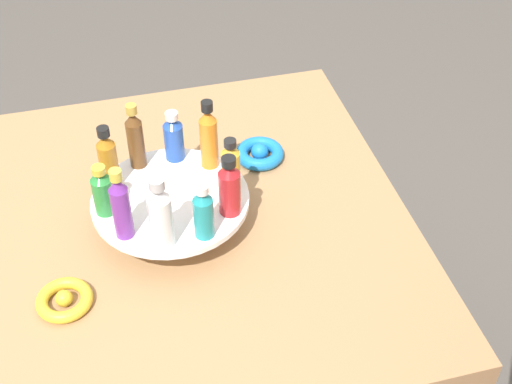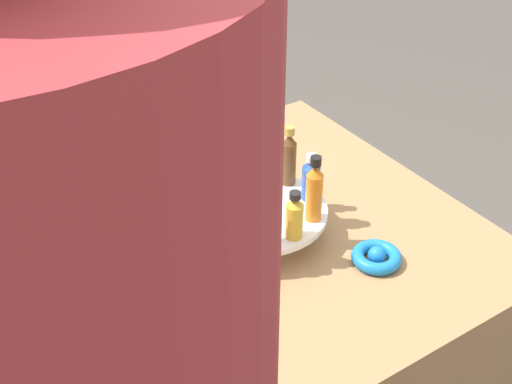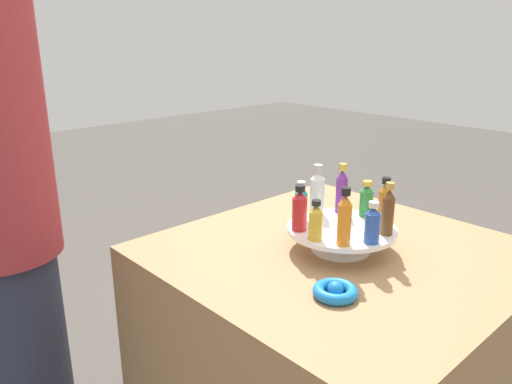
# 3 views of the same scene
# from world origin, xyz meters

# --- Properties ---
(party_table) EXTENTS (0.88, 0.88, 0.73)m
(party_table) POSITION_xyz_m (0.00, 0.00, 0.37)
(party_table) COLOR #9E754C
(party_table) RESTS_ON ground_plane
(display_stand) EXTENTS (0.29, 0.29, 0.07)m
(display_stand) POSITION_xyz_m (0.00, 0.00, 0.78)
(display_stand) COLOR white
(display_stand) RESTS_ON party_table
(bottle_brown) EXTENTS (0.03, 0.03, 0.14)m
(bottle_brown) POSITION_xyz_m (-0.11, -0.04, 0.86)
(bottle_brown) COLOR brown
(bottle_brown) RESTS_ON display_stand
(bottle_amber) EXTENTS (0.03, 0.03, 0.13)m
(bottle_amber) POSITION_xyz_m (-0.06, -0.10, 0.86)
(bottle_amber) COLOR #AD6B19
(bottle_amber) RESTS_ON display_stand
(bottle_green) EXTENTS (0.04, 0.04, 0.10)m
(bottle_green) POSITION_xyz_m (0.01, -0.11, 0.84)
(bottle_green) COLOR #288438
(bottle_green) RESTS_ON display_stand
(bottle_purple) EXTENTS (0.03, 0.03, 0.14)m
(bottle_purple) POSITION_xyz_m (0.07, -0.09, 0.86)
(bottle_purple) COLOR #702D93
(bottle_purple) RESTS_ON display_stand
(bottle_clear) EXTENTS (0.04, 0.04, 0.14)m
(bottle_clear) POSITION_xyz_m (0.11, -0.03, 0.86)
(bottle_clear) COLOR silver
(bottle_clear) RESTS_ON display_stand
(bottle_teal) EXTENTS (0.03, 0.03, 0.11)m
(bottle_teal) POSITION_xyz_m (0.11, 0.04, 0.85)
(bottle_teal) COLOR teal
(bottle_teal) RESTS_ON display_stand
(bottle_red) EXTENTS (0.04, 0.04, 0.12)m
(bottle_red) POSITION_xyz_m (0.06, 0.10, 0.85)
(bottle_red) COLOR #B21E23
(bottle_red) RESTS_ON display_stand
(bottle_gold) EXTENTS (0.03, 0.03, 0.10)m
(bottle_gold) POSITION_xyz_m (-0.01, 0.11, 0.84)
(bottle_gold) COLOR gold
(bottle_gold) RESTS_ON display_stand
(bottle_orange) EXTENTS (0.03, 0.03, 0.14)m
(bottle_orange) POSITION_xyz_m (-0.07, 0.09, 0.86)
(bottle_orange) COLOR orange
(bottle_orange) RESTS_ON display_stand
(bottle_blue) EXTENTS (0.04, 0.04, 0.10)m
(bottle_blue) POSITION_xyz_m (-0.11, 0.03, 0.85)
(bottle_blue) COLOR #234CAD
(bottle_blue) RESTS_ON display_stand
(ribbon_bow_blue) EXTENTS (0.10, 0.10, 0.04)m
(ribbon_bow_blue) POSITION_xyz_m (-0.14, 0.21, 0.75)
(ribbon_bow_blue) COLOR blue
(ribbon_bow_blue) RESTS_ON party_table
(ribbon_bow_gold) EXTENTS (0.09, 0.09, 0.03)m
(ribbon_bow_gold) POSITION_xyz_m (0.14, -0.21, 0.74)
(ribbon_bow_gold) COLOR gold
(ribbon_bow_gold) RESTS_ON party_table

